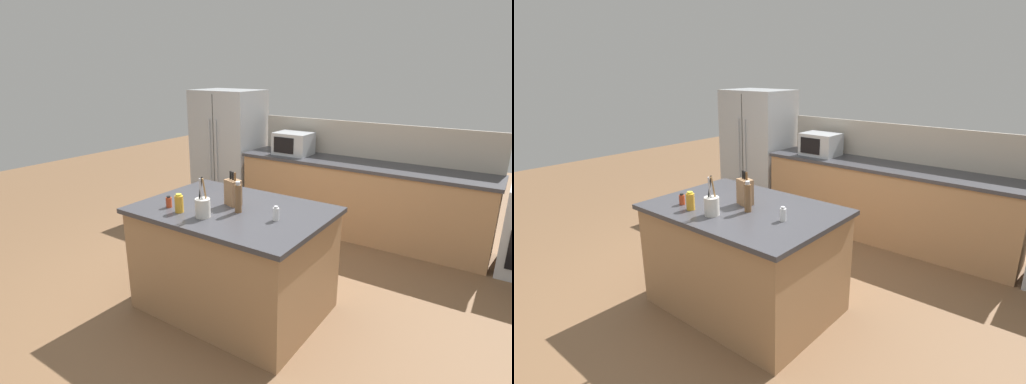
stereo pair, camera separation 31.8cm
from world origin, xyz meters
TOP-DOWN VIEW (x-y plane):
  - ground_plane at (0.00, 0.00)m, footprint 14.00×14.00m
  - back_counter_run at (0.30, 2.20)m, footprint 3.11×0.66m
  - wall_backsplash at (0.30, 2.52)m, footprint 3.07×0.03m
  - kitchen_island at (0.00, 0.00)m, footprint 1.58×1.11m
  - refrigerator at (-1.78, 2.25)m, footprint 0.97×0.75m
  - microwave at (-0.64, 2.20)m, footprint 0.48×0.39m
  - knife_block at (-0.05, 0.07)m, footprint 0.15×0.13m
  - utensil_crock at (-0.07, -0.30)m, footprint 0.12×0.12m
  - salt_shaker at (0.45, -0.04)m, footprint 0.05×0.05m
  - pepper_grinder at (0.10, -0.05)m, footprint 0.06×0.06m
  - spice_jar_paprika at (-0.46, -0.28)m, footprint 0.05×0.05m
  - honey_jar at (-0.30, -0.32)m, footprint 0.07×0.07m

SIDE VIEW (x-z plane):
  - ground_plane at x=0.00m, z-range 0.00..0.00m
  - back_counter_run at x=0.30m, z-range 0.00..0.94m
  - kitchen_island at x=0.00m, z-range 0.00..0.94m
  - refrigerator at x=-1.78m, z-range 0.00..1.76m
  - spice_jar_paprika at x=-0.46m, z-range 0.94..1.03m
  - salt_shaker at x=0.45m, z-range 0.94..1.05m
  - honey_jar at x=-0.30m, z-range 0.94..1.09m
  - utensil_crock at x=-0.07m, z-range 0.86..1.18m
  - knife_block at x=-0.05m, z-range 0.91..1.20m
  - pepper_grinder at x=0.10m, z-range 0.93..1.19m
  - microwave at x=-0.64m, z-range 0.94..1.23m
  - wall_backsplash at x=0.30m, z-range 0.94..1.40m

